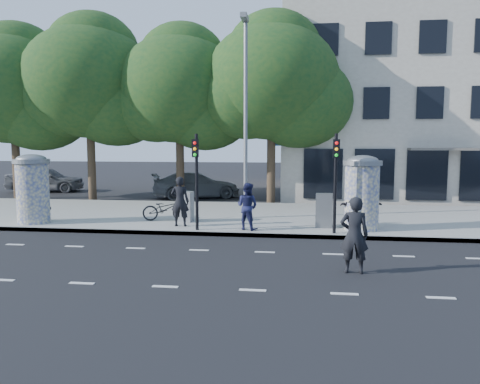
# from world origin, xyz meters

# --- Properties ---
(ground) EXTENTS (120.00, 120.00, 0.00)m
(ground) POSITION_xyz_m (0.00, 0.00, 0.00)
(ground) COLOR black
(ground) RESTS_ON ground
(sidewalk) EXTENTS (40.00, 8.00, 0.15)m
(sidewalk) POSITION_xyz_m (0.00, 7.50, 0.07)
(sidewalk) COLOR gray
(sidewalk) RESTS_ON ground
(curb) EXTENTS (40.00, 0.10, 0.16)m
(curb) POSITION_xyz_m (0.00, 3.55, 0.07)
(curb) COLOR slate
(curb) RESTS_ON ground
(lane_dash_near) EXTENTS (32.00, 0.12, 0.01)m
(lane_dash_near) POSITION_xyz_m (0.00, -2.20, 0.00)
(lane_dash_near) COLOR silver
(lane_dash_near) RESTS_ON ground
(lane_dash_far) EXTENTS (32.00, 0.12, 0.01)m
(lane_dash_far) POSITION_xyz_m (0.00, 1.40, 0.00)
(lane_dash_far) COLOR silver
(lane_dash_far) RESTS_ON ground
(ad_column_left) EXTENTS (1.36, 1.36, 2.65)m
(ad_column_left) POSITION_xyz_m (-7.20, 4.50, 1.54)
(ad_column_left) COLOR beige
(ad_column_left) RESTS_ON sidewalk
(ad_column_right) EXTENTS (1.36, 1.36, 2.65)m
(ad_column_right) POSITION_xyz_m (5.20, 4.70, 1.54)
(ad_column_right) COLOR beige
(ad_column_right) RESTS_ON sidewalk
(traffic_pole_near) EXTENTS (0.22, 0.31, 3.40)m
(traffic_pole_near) POSITION_xyz_m (-0.60, 3.79, 2.23)
(traffic_pole_near) COLOR black
(traffic_pole_near) RESTS_ON sidewalk
(traffic_pole_far) EXTENTS (0.22, 0.31, 3.40)m
(traffic_pole_far) POSITION_xyz_m (4.20, 3.79, 2.23)
(traffic_pole_far) COLOR black
(traffic_pole_far) RESTS_ON sidewalk
(street_lamp) EXTENTS (0.25, 0.93, 8.00)m
(street_lamp) POSITION_xyz_m (0.80, 6.63, 4.79)
(street_lamp) COLOR slate
(street_lamp) RESTS_ON sidewalk
(tree_far_left) EXTENTS (7.20, 7.20, 9.26)m
(tree_far_left) POSITION_xyz_m (-13.00, 12.50, 6.19)
(tree_far_left) COLOR #38281C
(tree_far_left) RESTS_ON ground
(tree_mid_left) EXTENTS (7.20, 7.20, 9.57)m
(tree_mid_left) POSITION_xyz_m (-8.50, 12.50, 6.50)
(tree_mid_left) COLOR #38281C
(tree_mid_left) RESTS_ON ground
(tree_near_left) EXTENTS (6.80, 6.80, 8.97)m
(tree_near_left) POSITION_xyz_m (-3.50, 12.70, 6.06)
(tree_near_left) COLOR #38281C
(tree_near_left) RESTS_ON ground
(tree_center) EXTENTS (7.00, 7.00, 9.30)m
(tree_center) POSITION_xyz_m (1.50, 12.30, 6.31)
(tree_center) COLOR #38281C
(tree_center) RESTS_ON ground
(building) EXTENTS (20.30, 15.85, 12.00)m
(building) POSITION_xyz_m (12.00, 19.99, 5.99)
(building) COLOR #AAA08F
(building) RESTS_ON ground
(ped_a) EXTENTS (0.90, 0.75, 1.58)m
(ped_a) POSITION_xyz_m (-7.02, 4.79, 0.94)
(ped_a) COLOR black
(ped_a) RESTS_ON sidewalk
(ped_b) EXTENTS (0.70, 0.49, 1.85)m
(ped_b) POSITION_xyz_m (-1.39, 4.49, 1.07)
(ped_b) COLOR black
(ped_b) RESTS_ON sidewalk
(ped_c) EXTENTS (1.00, 0.91, 1.68)m
(ped_c) POSITION_xyz_m (1.16, 4.14, 0.99)
(ped_c) COLOR #1B1E45
(ped_c) RESTS_ON sidewalk
(ped_f) EXTENTS (1.63, 0.89, 1.66)m
(ped_f) POSITION_xyz_m (5.22, 4.57, 0.98)
(ped_f) COLOR black
(ped_f) RESTS_ON sidewalk
(man_road) EXTENTS (0.73, 0.49, 1.94)m
(man_road) POSITION_xyz_m (4.37, -0.49, 0.97)
(man_road) COLOR black
(man_road) RESTS_ON ground
(bicycle) EXTENTS (1.06, 1.88, 0.94)m
(bicycle) POSITION_xyz_m (-2.30, 5.66, 0.62)
(bicycle) COLOR black
(bicycle) RESTS_ON sidewalk
(cabinet_left) EXTENTS (0.63, 0.51, 1.19)m
(cabinet_left) POSITION_xyz_m (-1.42, 5.49, 0.74)
(cabinet_left) COLOR gray
(cabinet_left) RESTS_ON sidewalk
(cabinet_right) EXTENTS (0.63, 0.49, 1.24)m
(cabinet_right) POSITION_xyz_m (3.91, 4.94, 0.77)
(cabinet_right) COLOR slate
(cabinet_right) RESTS_ON sidewalk
(car_left) EXTENTS (2.73, 5.04, 1.63)m
(car_left) POSITION_xyz_m (-13.48, 16.29, 0.81)
(car_left) COLOR #56585D
(car_left) RESTS_ON ground
(car_right) EXTENTS (3.77, 5.43, 1.46)m
(car_right) POSITION_xyz_m (-2.98, 14.30, 0.73)
(car_right) COLOR #575B5E
(car_right) RESTS_ON ground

